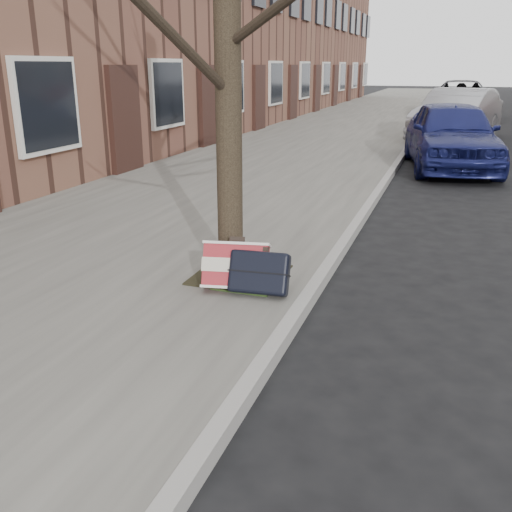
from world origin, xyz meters
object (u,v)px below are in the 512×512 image
(suitcase_navy, at_px, (259,272))
(car_near_mid, at_px, (457,115))
(suitcase_red, at_px, (236,266))
(car_near_front, at_px, (451,135))

(suitcase_navy, height_order, car_near_mid, car_near_mid)
(suitcase_navy, distance_m, car_near_mid, 13.23)
(suitcase_red, xyz_separation_m, car_near_mid, (1.77, 13.11, 0.38))
(suitcase_navy, bearing_deg, car_near_mid, 78.28)
(suitcase_navy, relative_size, car_near_mid, 0.12)
(suitcase_navy, relative_size, car_near_front, 0.13)
(suitcase_red, height_order, suitcase_navy, suitcase_red)
(suitcase_red, height_order, car_near_mid, car_near_mid)
(car_near_front, xyz_separation_m, car_near_mid, (0.07, 4.92, 0.02))
(suitcase_navy, bearing_deg, suitcase_red, 168.28)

